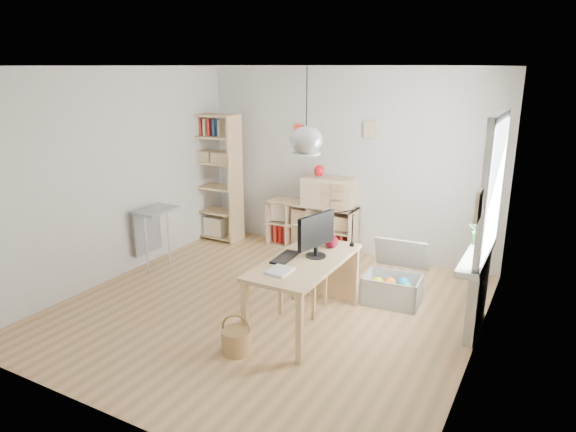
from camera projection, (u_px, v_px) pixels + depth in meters
The scene contains 20 objects.
ground at pixel (268, 308), 5.96m from camera, with size 4.50×4.50×0.00m, color tan.
room_shell at pixel (306, 140), 5.02m from camera, with size 4.50×4.50×4.50m.
window_unit at pixel (494, 189), 5.00m from camera, with size 0.07×1.16×1.46m.
radiator at pixel (478, 296), 5.34m from camera, with size 0.10×0.80×0.80m, color silver.
windowsill at pixel (477, 256), 5.25m from camera, with size 0.22×1.20×0.06m, color white.
desk at pixel (305, 268), 5.39m from camera, with size 0.70×1.50×0.75m.
cube_shelf at pixel (311, 229), 7.84m from camera, with size 1.40×0.38×0.72m.
tall_bookshelf at pixel (215, 172), 8.11m from camera, with size 0.80×0.38×2.00m.
side_table at pixel (153, 221), 7.00m from camera, with size 0.40×0.55×0.85m.
chair at pixel (305, 264), 5.83m from camera, with size 0.51×0.51×0.94m.
wicker_basket at pixel (236, 340), 5.00m from camera, with size 0.29×0.29×0.41m.
storage_chest at pixel (394, 283), 6.09m from camera, with size 0.70×0.78×0.69m.
monitor at pixel (316, 233), 5.38m from camera, with size 0.22×0.54×0.47m.
keyboard at pixel (285, 257), 5.41m from camera, with size 0.16×0.42×0.02m, color black.
task_lamp at pixel (335, 222), 5.74m from camera, with size 0.38×0.14×0.40m.
yarn_ball at pixel (331, 241), 5.70m from camera, with size 0.15×0.15×0.15m, color #4F0A16.
paper_tray at pixel (280, 271), 5.04m from camera, with size 0.21×0.26×0.03m, color white.
drawer_chest at pixel (328, 192), 7.50m from camera, with size 0.75×0.34×0.43m, color #D6B58D.
red_vase at pixel (319, 171), 7.48m from camera, with size 0.14×0.14×0.17m, color #9D0D12.
potted_plant at pixel (481, 231), 5.46m from camera, with size 0.28×0.24×0.31m, color #2A6024.
Camera 1 is at (2.80, -4.64, 2.69)m, focal length 32.00 mm.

